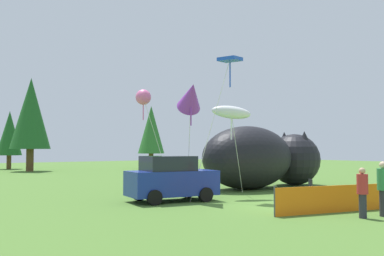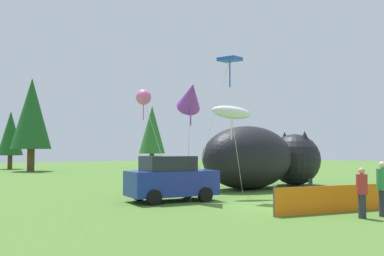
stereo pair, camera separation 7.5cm
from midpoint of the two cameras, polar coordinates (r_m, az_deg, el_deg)
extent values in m
plane|color=#4C752D|center=(17.82, 11.02, -10.10)|extent=(120.00, 120.00, 0.00)
cube|color=navy|center=(18.78, -2.61, -7.32)|extent=(4.07, 2.40, 1.06)
cube|color=#1E232D|center=(18.65, -3.14, -4.73)|extent=(2.35, 1.97, 0.64)
cylinder|color=black|center=(20.12, -0.57, -8.40)|extent=(0.66, 0.35, 0.63)
cylinder|color=black|center=(18.57, 1.90, -8.87)|extent=(0.66, 0.35, 0.63)
cylinder|color=black|center=(19.18, -6.99, -8.66)|extent=(0.66, 0.35, 0.63)
cylinder|color=black|center=(17.55, -4.97, -9.22)|extent=(0.66, 0.35, 0.63)
cube|color=black|center=(21.27, 16.21, -7.74)|extent=(0.67, 0.67, 0.03)
cube|color=black|center=(21.17, 15.61, -7.17)|extent=(0.27, 0.41, 0.44)
cylinder|color=#A5A5AD|center=(21.56, 16.53, -8.21)|extent=(0.02, 0.02, 0.40)
cylinder|color=#A5A5AD|center=(21.17, 16.95, -8.30)|extent=(0.02, 0.02, 0.40)
cylinder|color=#A5A5AD|center=(21.41, 15.48, -8.26)|extent=(0.02, 0.02, 0.40)
cylinder|color=#A5A5AD|center=(21.02, 15.89, -8.36)|extent=(0.02, 0.02, 0.40)
ellipsoid|color=black|center=(24.42, 7.65, -3.93)|extent=(6.46, 3.88, 3.56)
ellipsoid|color=white|center=(24.45, 7.66, -5.81)|extent=(4.16, 2.87, 1.60)
sphere|color=black|center=(27.66, 13.61, -4.11)|extent=(3.21, 3.21, 3.21)
cone|color=black|center=(28.18, 12.33, -1.49)|extent=(0.90, 0.90, 0.96)
cone|color=black|center=(27.16, 14.88, -1.41)|extent=(0.90, 0.90, 0.96)
cube|color=orange|center=(17.22, 21.79, -8.60)|extent=(7.45, 1.89, 0.97)
cylinder|color=#4C4C51|center=(14.80, 10.99, -9.54)|extent=(0.05, 0.05, 1.06)
cylinder|color=#2D2D38|center=(16.03, 24.27, -9.15)|extent=(0.28, 0.28, 0.88)
cylinder|color=#338C4C|center=(15.95, 24.21, -6.27)|extent=(0.40, 0.40, 0.73)
sphere|color=beige|center=(15.93, 24.18, -4.52)|extent=(0.24, 0.24, 0.24)
cylinder|color=#2D2D38|center=(15.36, 21.88, -9.66)|extent=(0.25, 0.25, 0.79)
cylinder|color=#B72D2D|center=(15.29, 21.83, -6.96)|extent=(0.36, 0.36, 0.66)
sphere|color=tan|center=(15.26, 21.80, -5.33)|extent=(0.21, 0.21, 0.21)
cylinder|color=silver|center=(24.29, -4.51, -2.02)|extent=(1.50, 0.74, 5.21)
sphere|color=pink|center=(24.38, -6.40, 4.11)|extent=(0.88, 0.88, 0.88)
cylinder|color=pink|center=(24.31, -6.41, 2.47)|extent=(0.06, 0.06, 1.20)
cylinder|color=silver|center=(19.10, -0.32, -2.74)|extent=(0.49, 0.94, 4.60)
cone|color=purple|center=(18.74, -0.06, 4.30)|extent=(1.67, 1.99, 1.68)
cylinder|color=purple|center=(18.67, -0.06, 2.17)|extent=(0.06, 0.06, 1.20)
cylinder|color=silver|center=(19.04, 2.61, 0.00)|extent=(2.14, 0.26, 6.42)
cube|color=blue|center=(20.04, 5.17, 9.12)|extent=(1.16, 1.15, 0.22)
cylinder|color=blue|center=(19.91, 5.18, 7.15)|extent=(0.06, 0.06, 1.20)
cylinder|color=silver|center=(21.50, 6.14, -3.49)|extent=(1.94, 1.29, 4.03)
ellipsoid|color=white|center=(20.46, 5.35, 2.10)|extent=(2.05, 1.43, 0.85)
cylinder|color=white|center=(20.42, 5.35, 0.14)|extent=(0.06, 0.06, 1.20)
cylinder|color=brown|center=(51.76, -23.07, -4.22)|extent=(0.49, 0.49, 1.54)
cone|color=#1E5623|center=(51.76, -23.00, -0.63)|extent=(2.72, 2.72, 4.94)
cylinder|color=brown|center=(45.98, -20.65, -4.03)|extent=(0.72, 0.72, 2.25)
cone|color=#1E5623|center=(46.10, -20.55, 1.84)|extent=(3.96, 3.96, 7.20)
cylinder|color=brown|center=(49.68, -5.33, -4.39)|extent=(0.55, 0.55, 1.73)
cone|color=#2D6B2D|center=(49.71, -5.31, -0.20)|extent=(3.04, 3.04, 5.53)
camera|label=1|loc=(0.04, -89.90, 0.00)|focal=40.00mm
camera|label=2|loc=(0.04, 90.10, 0.00)|focal=40.00mm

